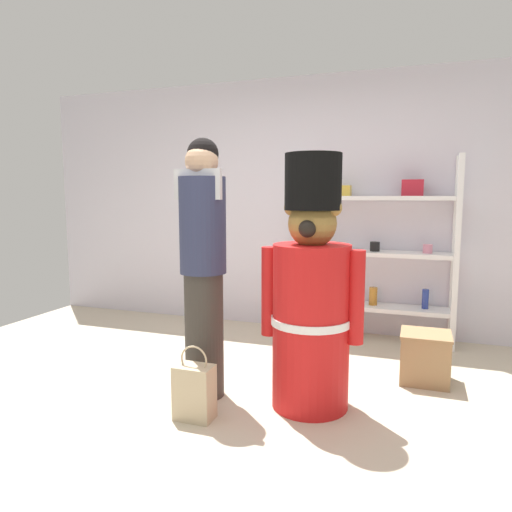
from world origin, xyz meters
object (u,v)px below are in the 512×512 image
object	(u,v)px
shopping_bag	(194,391)
merchandise_shelf	(375,249)
teddy_bear_guard	(311,299)
display_crate	(425,357)
person_shopper	(203,262)

from	to	relation	value
shopping_bag	merchandise_shelf	bearing A→B (deg)	66.72
teddy_bear_guard	display_crate	xyz separation A→B (m)	(0.73, 0.69, -0.54)
merchandise_shelf	teddy_bear_guard	size ratio (longest dim) A/B	1.06
shopping_bag	display_crate	world-z (taller)	shopping_bag
teddy_bear_guard	display_crate	bearing A→B (deg)	43.54
person_shopper	shopping_bag	distance (m)	0.84
merchandise_shelf	display_crate	world-z (taller)	merchandise_shelf
shopping_bag	display_crate	distance (m)	1.77
merchandise_shelf	shopping_bag	size ratio (longest dim) A/B	3.71
person_shopper	shopping_bag	size ratio (longest dim) A/B	3.74
shopping_bag	display_crate	size ratio (longest dim) A/B	1.26
merchandise_shelf	shopping_bag	xyz separation A→B (m)	(-0.90, -2.09, -0.71)
person_shopper	teddy_bear_guard	bearing A→B (deg)	6.23
person_shopper	display_crate	xyz separation A→B (m)	(1.46, 0.77, -0.76)
merchandise_shelf	person_shopper	world-z (taller)	person_shopper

